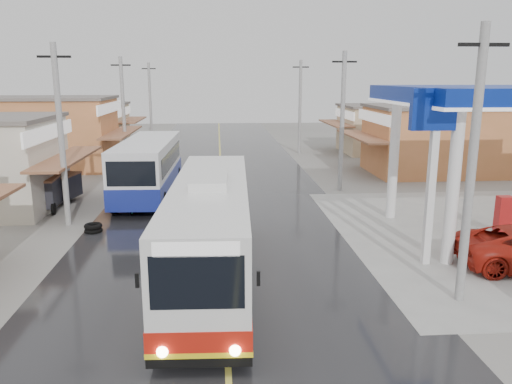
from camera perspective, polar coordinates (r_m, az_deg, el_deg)
ground at (r=14.90m, az=-3.47°, el=-13.12°), size 120.00×120.00×0.00m
road at (r=29.12m, az=-3.97°, el=-0.03°), size 12.00×90.00×0.02m
centre_line at (r=29.12m, az=-3.97°, el=-0.00°), size 0.15×90.00×0.01m
shopfronts_left at (r=34.54m, az=-26.13°, el=0.71°), size 11.00×44.00×5.20m
shopfronts_right at (r=30.27m, az=25.79°, el=-0.83°), size 11.00×44.00×4.80m
utility_poles_left at (r=30.87m, az=-17.09°, el=0.15°), size 1.60×50.00×8.00m
utility_poles_right at (r=29.99m, az=9.53°, el=0.18°), size 1.60×36.00×8.00m
coach_bus at (r=16.30m, az=-5.18°, el=-4.34°), size 2.96×11.44×3.54m
second_bus at (r=28.14m, az=-12.17°, el=2.79°), size 2.87×9.66×3.18m
cyclist at (r=25.37m, az=-13.87°, el=-0.87°), size 0.65×1.82×1.96m
tricycle_near at (r=27.05m, az=-23.07°, el=0.02°), size 1.59×2.22×1.70m
tricycle_far at (r=28.55m, az=-21.13°, el=0.63°), size 1.66×2.21×1.53m
tyre_stack at (r=22.69m, az=-18.11°, el=-3.94°), size 0.77×0.77×0.40m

